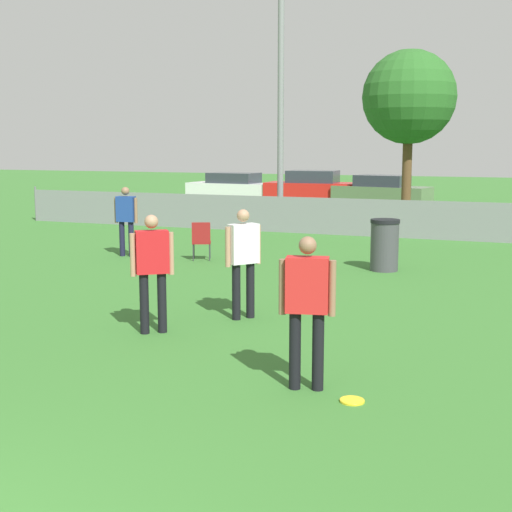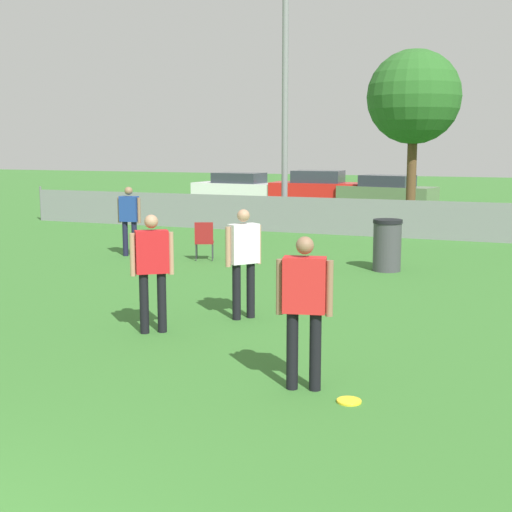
% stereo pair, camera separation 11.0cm
% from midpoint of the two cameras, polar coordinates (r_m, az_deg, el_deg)
% --- Properties ---
extents(fence_backline, '(25.62, 0.07, 1.21)m').
position_cam_midpoint_polar(fence_backline, '(21.00, 10.99, 2.94)').
color(fence_backline, gray).
rests_on(fence_backline, ground_plane).
extents(light_pole, '(0.90, 0.36, 8.78)m').
position_cam_midpoint_polar(light_pole, '(23.56, 1.87, 14.94)').
color(light_pole, gray).
rests_on(light_pole, ground_plane).
extents(tree_near_pole, '(3.12, 3.12, 5.80)m').
position_cam_midpoint_polar(tree_near_pole, '(24.76, 12.03, 12.28)').
color(tree_near_pole, brown).
rests_on(tree_near_pole, ground_plane).
extents(player_receiver_white, '(0.45, 0.51, 1.70)m').
position_cam_midpoint_polar(player_receiver_white, '(10.90, -1.32, 0.06)').
color(player_receiver_white, black).
rests_on(player_receiver_white, ground_plane).
extents(player_defender_red, '(0.51, 0.45, 1.70)m').
position_cam_midpoint_polar(player_defender_red, '(10.17, -8.60, -0.67)').
color(player_defender_red, black).
rests_on(player_defender_red, ground_plane).
extents(player_thrower_red, '(0.61, 0.32, 1.70)m').
position_cam_midpoint_polar(player_thrower_red, '(7.73, 3.70, -3.61)').
color(player_thrower_red, black).
rests_on(player_thrower_red, ground_plane).
extents(spectator_in_blue, '(0.59, 0.27, 1.67)m').
position_cam_midpoint_polar(spectator_in_blue, '(17.40, -10.54, 3.15)').
color(spectator_in_blue, '#191933').
rests_on(spectator_in_blue, ground_plane).
extents(frisbee_disc, '(0.26, 0.26, 0.03)m').
position_cam_midpoint_polar(frisbee_disc, '(7.67, 7.28, -11.41)').
color(frisbee_disc, yellow).
rests_on(frisbee_disc, ground_plane).
extents(folding_chair_sideline, '(0.56, 0.56, 0.90)m').
position_cam_midpoint_polar(folding_chair_sideline, '(16.60, -4.58, 1.36)').
color(folding_chair_sideline, '#333338').
rests_on(folding_chair_sideline, ground_plane).
extents(trash_bin, '(0.62, 0.62, 1.10)m').
position_cam_midpoint_polar(trash_bin, '(15.42, 10.04, 0.88)').
color(trash_bin, '#3F3F44').
rests_on(trash_bin, ground_plane).
extents(parked_car_white, '(4.60, 2.04, 1.34)m').
position_cam_midpoint_polar(parked_car_white, '(34.73, -1.88, 5.55)').
color(parked_car_white, black).
rests_on(parked_car_white, ground_plane).
extents(parked_car_red, '(4.38, 1.97, 1.50)m').
position_cam_midpoint_polar(parked_car_red, '(33.24, 4.46, 5.50)').
color(parked_car_red, black).
rests_on(parked_car_red, ground_plane).
extents(parked_car_olive, '(4.39, 2.38, 1.36)m').
position_cam_midpoint_polar(parked_car_olive, '(31.87, 9.93, 5.17)').
color(parked_car_olive, black).
rests_on(parked_car_olive, ground_plane).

